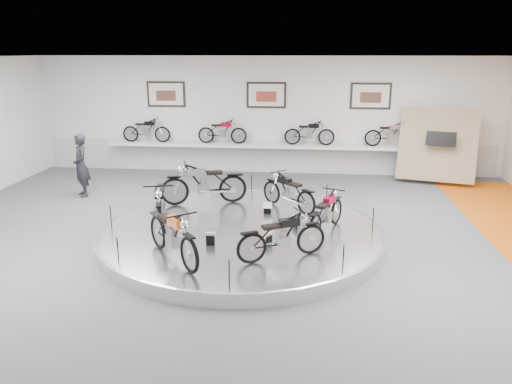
# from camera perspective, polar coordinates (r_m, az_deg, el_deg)

# --- Properties ---
(floor) EXTENTS (16.00, 16.00, 0.00)m
(floor) POSITION_cam_1_polar(r_m,az_deg,el_deg) (11.13, -1.86, -6.11)
(floor) COLOR #4C4C4F
(floor) RESTS_ON ground
(ceiling) EXTENTS (16.00, 16.00, 0.00)m
(ceiling) POSITION_cam_1_polar(r_m,az_deg,el_deg) (10.32, -2.06, 14.95)
(ceiling) COLOR white
(ceiling) RESTS_ON wall_back
(wall_back) EXTENTS (16.00, 0.00, 16.00)m
(wall_back) POSITION_cam_1_polar(r_m,az_deg,el_deg) (17.42, 1.19, 8.73)
(wall_back) COLOR silver
(wall_back) RESTS_ON floor
(wall_front) EXTENTS (16.00, 0.00, 16.00)m
(wall_front) POSITION_cam_1_polar(r_m,az_deg,el_deg) (4.13, -15.71, -16.40)
(wall_front) COLOR silver
(wall_front) RESTS_ON floor
(dado_band) EXTENTS (15.68, 0.04, 1.10)m
(dado_band) POSITION_cam_1_polar(r_m,az_deg,el_deg) (17.64, 1.15, 4.05)
(dado_band) COLOR #BCBCBA
(dado_band) RESTS_ON floor
(display_platform) EXTENTS (6.40, 6.40, 0.30)m
(display_platform) POSITION_cam_1_polar(r_m,az_deg,el_deg) (11.35, -1.66, -4.85)
(display_platform) COLOR silver
(display_platform) RESTS_ON floor
(platform_rim) EXTENTS (6.40, 6.40, 0.10)m
(platform_rim) POSITION_cam_1_polar(r_m,az_deg,el_deg) (11.31, -1.67, -4.28)
(platform_rim) COLOR #B2B2BA
(platform_rim) RESTS_ON display_platform
(shelf) EXTENTS (11.00, 0.55, 0.10)m
(shelf) POSITION_cam_1_polar(r_m,az_deg,el_deg) (17.28, 1.08, 5.32)
(shelf) COLOR silver
(shelf) RESTS_ON wall_back
(poster_left) EXTENTS (1.35, 0.06, 0.88)m
(poster_left) POSITION_cam_1_polar(r_m,az_deg,el_deg) (17.93, -10.24, 10.95)
(poster_left) COLOR silver
(poster_left) RESTS_ON wall_back
(poster_center) EXTENTS (1.35, 0.06, 0.88)m
(poster_center) POSITION_cam_1_polar(r_m,az_deg,el_deg) (17.30, 1.19, 11.02)
(poster_center) COLOR silver
(poster_center) RESTS_ON wall_back
(poster_right) EXTENTS (1.35, 0.06, 0.88)m
(poster_right) POSITION_cam_1_polar(r_m,az_deg,el_deg) (17.37, 12.98, 10.65)
(poster_right) COLOR silver
(poster_right) RESTS_ON wall_back
(display_panel) EXTENTS (2.56, 1.52, 2.30)m
(display_panel) POSITION_cam_1_polar(r_m,az_deg,el_deg) (17.10, 20.03, 5.10)
(display_panel) COLOR #987A63
(display_panel) RESTS_ON floor
(shelf_bike_a) EXTENTS (1.22, 0.43, 0.73)m
(shelf_bike_a) POSITION_cam_1_polar(r_m,az_deg,el_deg) (18.04, -12.42, 6.74)
(shelf_bike_a) COLOR black
(shelf_bike_a) RESTS_ON shelf
(shelf_bike_b) EXTENTS (1.22, 0.43, 0.73)m
(shelf_bike_b) POSITION_cam_1_polar(r_m,az_deg,el_deg) (17.39, -3.87, 6.75)
(shelf_bike_b) COLOR maroon
(shelf_bike_b) RESTS_ON shelf
(shelf_bike_c) EXTENTS (1.22, 0.43, 0.73)m
(shelf_bike_c) POSITION_cam_1_polar(r_m,az_deg,el_deg) (17.15, 6.13, 6.56)
(shelf_bike_c) COLOR black
(shelf_bike_c) RESTS_ON shelf
(shelf_bike_d) EXTENTS (1.22, 0.43, 0.73)m
(shelf_bike_d) POSITION_cam_1_polar(r_m,az_deg,el_deg) (17.37, 15.12, 6.22)
(shelf_bike_d) COLOR #A4A5A9
(shelf_bike_d) RESTS_ON shelf
(bike_a) EXTENTS (1.13, 1.63, 0.91)m
(bike_a) POSITION_cam_1_polar(r_m,az_deg,el_deg) (11.00, 8.04, -2.34)
(bike_a) COLOR maroon
(bike_a) RESTS_ON display_platform
(bike_b) EXTENTS (1.52, 1.49, 0.93)m
(bike_b) POSITION_cam_1_polar(r_m,az_deg,el_deg) (12.51, 3.73, 0.06)
(bike_b) COLOR black
(bike_b) RESTS_ON display_platform
(bike_c) EXTENTS (2.01, 1.18, 1.12)m
(bike_c) POSITION_cam_1_polar(r_m,az_deg,el_deg) (12.97, -5.98, 1.01)
(bike_c) COLOR #A4A5A9
(bike_c) RESTS_ON display_platform
(bike_d) EXTENTS (1.13, 1.97, 1.10)m
(bike_d) POSITION_cam_1_polar(r_m,az_deg,el_deg) (11.43, -10.92, -1.29)
(bike_d) COLOR black
(bike_d) RESTS_ON display_platform
(bike_e) EXTENTS (1.61, 1.77, 1.05)m
(bike_e) POSITION_cam_1_polar(r_m,az_deg,el_deg) (9.59, -9.51, -4.76)
(bike_e) COLOR #BB461B
(bike_e) RESTS_ON display_platform
(bike_f) EXTENTS (1.64, 1.22, 0.92)m
(bike_f) POSITION_cam_1_polar(r_m,az_deg,el_deg) (9.54, 2.99, -5.05)
(bike_f) COLOR black
(bike_f) RESTS_ON display_platform
(visitor) EXTENTS (0.76, 0.80, 1.85)m
(visitor) POSITION_cam_1_polar(r_m,az_deg,el_deg) (15.48, -19.36, 2.89)
(visitor) COLOR black
(visitor) RESTS_ON floor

